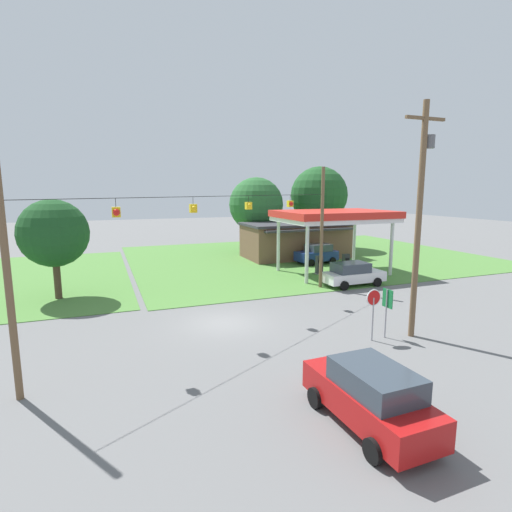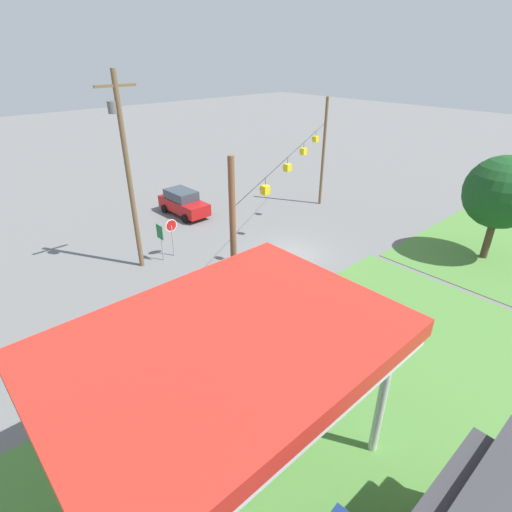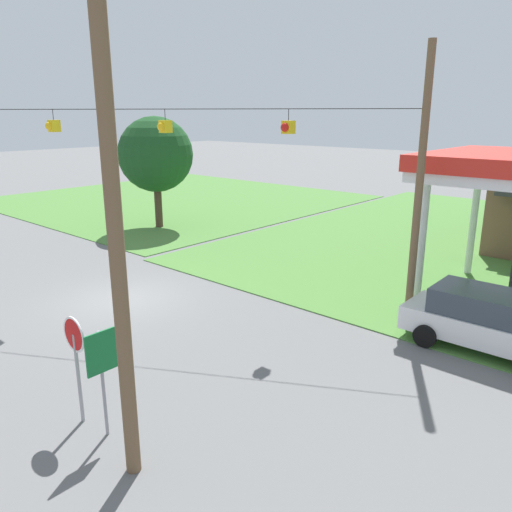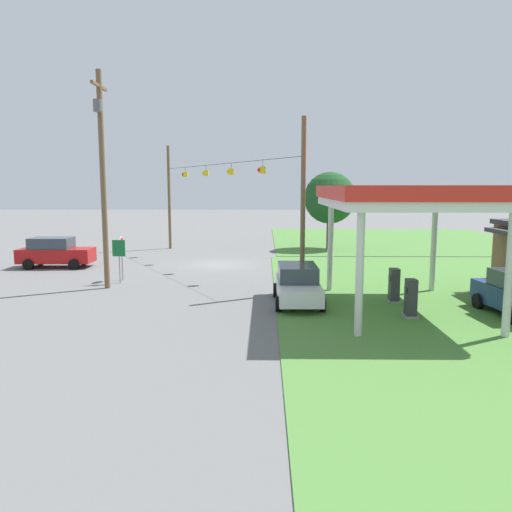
{
  "view_description": "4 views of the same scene",
  "coord_description": "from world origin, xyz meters",
  "px_view_note": "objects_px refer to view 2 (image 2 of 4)",
  "views": [
    {
      "loc": [
        -5.9,
        -19.77,
        7.09
      ],
      "look_at": [
        2.69,
        2.23,
        3.15
      ],
      "focal_mm": 28.0,
      "sensor_mm": 36.0,
      "label": 1
    },
    {
      "loc": [
        17.28,
        15.61,
        11.84
      ],
      "look_at": [
        4.17,
        1.14,
        1.73
      ],
      "focal_mm": 28.0,
      "sensor_mm": 36.0,
      "label": 2
    },
    {
      "loc": [
        15.11,
        -9.69,
        6.61
      ],
      "look_at": [
        4.61,
        2.25,
        2.07
      ],
      "focal_mm": 35.0,
      "sensor_mm": 36.0,
      "label": 3
    },
    {
      "loc": [
        33.55,
        3.12,
        5.3
      ],
      "look_at": [
        5.33,
        2.62,
        1.35
      ],
      "focal_mm": 35.0,
      "sensor_mm": 36.0,
      "label": 4
    }
  ],
  "objects_px": {
    "gas_station_canopy": "(226,350)",
    "car_on_crossroad": "(183,203)",
    "fuel_pump_far": "(195,480)",
    "utility_pole_main": "(127,167)",
    "route_sign": "(160,235)",
    "fuel_pump_near": "(262,429)",
    "car_at_pumps_front": "(181,360)",
    "tree_west_verge": "(502,193)",
    "stop_sign_roadside": "(172,230)"
  },
  "relations": [
    {
      "from": "stop_sign_roadside",
      "to": "route_sign",
      "type": "distance_m",
      "value": 0.88
    },
    {
      "from": "fuel_pump_far",
      "to": "stop_sign_roadside",
      "type": "distance_m",
      "value": 16.11
    },
    {
      "from": "gas_station_canopy",
      "to": "car_on_crossroad",
      "type": "relative_size",
      "value": 1.95
    },
    {
      "from": "fuel_pump_near",
      "to": "car_on_crossroad",
      "type": "distance_m",
      "value": 22.0
    },
    {
      "from": "route_sign",
      "to": "fuel_pump_far",
      "type": "bearing_deg",
      "value": 63.13
    },
    {
      "from": "stop_sign_roadside",
      "to": "route_sign",
      "type": "height_order",
      "value": "stop_sign_roadside"
    },
    {
      "from": "fuel_pump_near",
      "to": "stop_sign_roadside",
      "type": "distance_m",
      "value": 14.99
    },
    {
      "from": "car_on_crossroad",
      "to": "stop_sign_roadside",
      "type": "relative_size",
      "value": 1.9
    },
    {
      "from": "fuel_pump_far",
      "to": "gas_station_canopy",
      "type": "bearing_deg",
      "value": 179.93
    },
    {
      "from": "car_on_crossroad",
      "to": "tree_west_verge",
      "type": "distance_m",
      "value": 21.98
    },
    {
      "from": "fuel_pump_far",
      "to": "stop_sign_roadside",
      "type": "height_order",
      "value": "stop_sign_roadside"
    },
    {
      "from": "fuel_pump_far",
      "to": "utility_pole_main",
      "type": "relative_size",
      "value": 0.14
    },
    {
      "from": "fuel_pump_near",
      "to": "tree_west_verge",
      "type": "xyz_separation_m",
      "value": [
        -19.81,
        -0.46,
        3.56
      ]
    },
    {
      "from": "car_on_crossroad",
      "to": "fuel_pump_far",
      "type": "bearing_deg",
      "value": -33.4
    },
    {
      "from": "gas_station_canopy",
      "to": "stop_sign_roadside",
      "type": "height_order",
      "value": "gas_station_canopy"
    },
    {
      "from": "fuel_pump_near",
      "to": "car_on_crossroad",
      "type": "xyz_separation_m",
      "value": [
        -9.76,
        -19.72,
        0.25
      ]
    },
    {
      "from": "stop_sign_roadside",
      "to": "fuel_pump_far",
      "type": "bearing_deg",
      "value": -119.48
    },
    {
      "from": "tree_west_verge",
      "to": "car_at_pumps_front",
      "type": "bearing_deg",
      "value": -11.18
    },
    {
      "from": "gas_station_canopy",
      "to": "route_sign",
      "type": "relative_size",
      "value": 3.86
    },
    {
      "from": "utility_pole_main",
      "to": "tree_west_verge",
      "type": "bearing_deg",
      "value": 140.68
    },
    {
      "from": "tree_west_verge",
      "to": "utility_pole_main",
      "type": "bearing_deg",
      "value": -39.32
    },
    {
      "from": "fuel_pump_near",
      "to": "fuel_pump_far",
      "type": "relative_size",
      "value": 1.0
    },
    {
      "from": "fuel_pump_near",
      "to": "car_at_pumps_front",
      "type": "xyz_separation_m",
      "value": [
        0.25,
        -4.42,
        0.15
      ]
    },
    {
      "from": "stop_sign_roadside",
      "to": "utility_pole_main",
      "type": "bearing_deg",
      "value": 175.01
    },
    {
      "from": "gas_station_canopy",
      "to": "stop_sign_roadside",
      "type": "xyz_separation_m",
      "value": [
        -6.59,
        -13.99,
        -3.01
      ]
    },
    {
      "from": "car_on_crossroad",
      "to": "utility_pole_main",
      "type": "bearing_deg",
      "value": -51.74
    },
    {
      "from": "gas_station_canopy",
      "to": "fuel_pump_near",
      "type": "height_order",
      "value": "gas_station_canopy"
    },
    {
      "from": "car_on_crossroad",
      "to": "route_sign",
      "type": "xyz_separation_m",
      "value": [
        5.35,
        5.82,
        0.71
      ]
    },
    {
      "from": "utility_pole_main",
      "to": "tree_west_verge",
      "type": "distance_m",
      "value": 21.74
    },
    {
      "from": "car_at_pumps_front",
      "to": "tree_west_verge",
      "type": "relative_size",
      "value": 0.72
    },
    {
      "from": "car_at_pumps_front",
      "to": "gas_station_canopy",
      "type": "bearing_deg",
      "value": 75.58
    },
    {
      "from": "fuel_pump_far",
      "to": "car_at_pumps_front",
      "type": "height_order",
      "value": "car_at_pumps_front"
    },
    {
      "from": "car_on_crossroad",
      "to": "route_sign",
      "type": "distance_m",
      "value": 7.94
    },
    {
      "from": "car_on_crossroad",
      "to": "stop_sign_roadside",
      "type": "height_order",
      "value": "stop_sign_roadside"
    },
    {
      "from": "fuel_pump_near",
      "to": "route_sign",
      "type": "bearing_deg",
      "value": -107.59
    },
    {
      "from": "fuel_pump_near",
      "to": "fuel_pump_far",
      "type": "height_order",
      "value": "same"
    },
    {
      "from": "fuel_pump_near",
      "to": "car_at_pumps_front",
      "type": "relative_size",
      "value": 0.34
    },
    {
      "from": "gas_station_canopy",
      "to": "tree_west_verge",
      "type": "xyz_separation_m",
      "value": [
        -21.13,
        -0.46,
        -0.51
      ]
    },
    {
      "from": "stop_sign_roadside",
      "to": "car_on_crossroad",
      "type": "bearing_deg",
      "value": 51.94
    },
    {
      "from": "fuel_pump_far",
      "to": "utility_pole_main",
      "type": "distance_m",
      "value": 16.21
    },
    {
      "from": "stop_sign_roadside",
      "to": "tree_west_verge",
      "type": "bearing_deg",
      "value": -42.96
    },
    {
      "from": "fuel_pump_far",
      "to": "tree_west_verge",
      "type": "height_order",
      "value": "tree_west_verge"
    },
    {
      "from": "fuel_pump_near",
      "to": "tree_west_verge",
      "type": "bearing_deg",
      "value": -178.67
    },
    {
      "from": "car_at_pumps_front",
      "to": "stop_sign_roadside",
      "type": "height_order",
      "value": "stop_sign_roadside"
    },
    {
      "from": "fuel_pump_far",
      "to": "car_on_crossroad",
      "type": "height_order",
      "value": "car_on_crossroad"
    },
    {
      "from": "car_on_crossroad",
      "to": "route_sign",
      "type": "relative_size",
      "value": 1.98
    },
    {
      "from": "car_on_crossroad",
      "to": "stop_sign_roadside",
      "type": "distance_m",
      "value": 7.32
    },
    {
      "from": "car_at_pumps_front",
      "to": "car_on_crossroad",
      "type": "height_order",
      "value": "car_on_crossroad"
    },
    {
      "from": "route_sign",
      "to": "fuel_pump_near",
      "type": "bearing_deg",
      "value": 72.41
    },
    {
      "from": "fuel_pump_near",
      "to": "car_at_pumps_front",
      "type": "height_order",
      "value": "car_at_pumps_front"
    }
  ]
}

